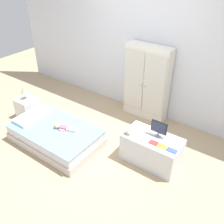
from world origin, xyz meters
The scene contains 14 objects.
ground_plane centered at (0.00, 0.00, -0.01)m, with size 10.00×10.00×0.02m, color tan.
back_wall centered at (0.00, 1.57, 1.35)m, with size 6.40×0.05×2.70m, color silver.
bed centered at (-0.62, -0.24, 0.15)m, with size 1.50×0.91×0.31m.
pillow centered at (-1.17, -0.24, 0.34)m, with size 0.32×0.65×0.06m, color silver.
doll centered at (-0.52, -0.19, 0.35)m, with size 0.38×0.19×0.10m.
nightstand centered at (-1.65, 0.00, 0.21)m, with size 0.36×0.36×0.42m, color white.
table_lamp centered at (-1.65, 0.00, 0.59)m, with size 0.13×0.13×0.25m.
wardrobe centered at (0.19, 1.40, 0.72)m, with size 0.84×0.29×1.43m.
tv_stand centered at (0.91, 0.30, 0.23)m, with size 0.87×0.48×0.46m, color silver.
tv_monitor centered at (0.95, 0.39, 0.61)m, with size 0.25×0.10×0.25m.
rocking_horse_toy centered at (0.56, 0.14, 0.52)m, with size 0.09×0.04×0.11m.
book_red centered at (0.97, 0.20, 0.47)m, with size 0.12×0.09×0.01m, color #CC3838.
book_yellow centered at (1.11, 0.20, 0.47)m, with size 0.13×0.10×0.01m, color gold.
book_blue centered at (1.25, 0.20, 0.47)m, with size 0.15×0.08×0.01m, color blue.
Camera 1 is at (2.06, -2.36, 2.75)m, focal length 39.43 mm.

